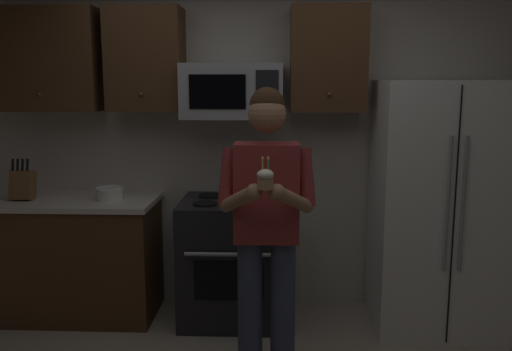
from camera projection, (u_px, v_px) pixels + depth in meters
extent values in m
cube|color=beige|center=(255.00, 144.00, 4.39)|extent=(4.40, 0.10, 2.60)
cube|color=black|center=(232.00, 260.00, 4.15)|extent=(0.76, 0.66, 0.92)
cube|color=black|center=(228.00, 281.00, 3.83)|extent=(0.48, 0.01, 0.28)
cylinder|color=#99999E|center=(228.00, 255.00, 3.77)|extent=(0.60, 0.03, 0.03)
cylinder|color=black|center=(205.00, 204.00, 3.94)|extent=(0.18, 0.18, 0.01)
cylinder|color=black|center=(255.00, 204.00, 3.93)|extent=(0.18, 0.18, 0.01)
cylinder|color=black|center=(210.00, 196.00, 4.22)|extent=(0.18, 0.18, 0.01)
cylinder|color=black|center=(257.00, 196.00, 4.20)|extent=(0.18, 0.18, 0.01)
cube|color=#9EA0A5|center=(233.00, 91.00, 4.06)|extent=(0.74, 0.40, 0.40)
cube|color=black|center=(217.00, 92.00, 3.86)|extent=(0.40, 0.01, 0.24)
cube|color=black|center=(267.00, 92.00, 3.84)|extent=(0.16, 0.01, 0.30)
cube|color=white|center=(438.00, 206.00, 3.98)|extent=(0.90, 0.72, 1.80)
cylinder|color=gray|center=(448.00, 204.00, 3.59)|extent=(0.02, 0.02, 0.90)
cylinder|color=gray|center=(463.00, 204.00, 3.59)|extent=(0.02, 0.02, 0.90)
cube|color=black|center=(454.00, 219.00, 3.62)|extent=(0.01, 0.01, 1.74)
cube|color=#4C301C|center=(47.00, 60.00, 4.13)|extent=(0.80, 0.34, 0.76)
sphere|color=brown|center=(39.00, 94.00, 3.99)|extent=(0.03, 0.03, 0.03)
cube|color=#4C301C|center=(146.00, 60.00, 4.09)|extent=(0.55, 0.34, 0.76)
sphere|color=brown|center=(141.00, 94.00, 3.96)|extent=(0.03, 0.03, 0.03)
cube|color=#4C301C|center=(328.00, 59.00, 4.04)|extent=(0.55, 0.34, 0.76)
sphere|color=brown|center=(329.00, 94.00, 3.90)|extent=(0.03, 0.03, 0.03)
cube|color=#4C301C|center=(64.00, 259.00, 4.23)|extent=(1.40, 0.62, 0.88)
cube|color=beige|center=(61.00, 201.00, 4.15)|extent=(1.44, 0.66, 0.04)
cube|color=brown|center=(23.00, 185.00, 4.09)|extent=(0.16, 0.15, 0.24)
cylinder|color=black|center=(13.00, 165.00, 4.05)|extent=(0.02, 0.04, 0.09)
cylinder|color=black|center=(18.00, 165.00, 4.05)|extent=(0.02, 0.04, 0.09)
cylinder|color=black|center=(22.00, 165.00, 4.05)|extent=(0.02, 0.04, 0.09)
cylinder|color=black|center=(27.00, 165.00, 4.04)|extent=(0.02, 0.04, 0.09)
cylinder|color=white|center=(110.00, 194.00, 4.09)|extent=(0.20, 0.20, 0.09)
torus|color=white|center=(109.00, 188.00, 4.08)|extent=(0.21, 0.21, 0.01)
cylinder|color=#383F59|center=(250.00, 308.00, 3.35)|extent=(0.15, 0.15, 0.86)
cylinder|color=#383F59|center=(283.00, 308.00, 3.34)|extent=(0.15, 0.15, 0.86)
cube|color=maroon|center=(267.00, 192.00, 3.23)|extent=(0.38, 0.22, 0.58)
sphere|color=#A37556|center=(267.00, 114.00, 3.15)|extent=(0.22, 0.22, 0.22)
sphere|color=#382314|center=(267.00, 105.00, 3.15)|extent=(0.20, 0.20, 0.20)
cylinder|color=maroon|center=(228.00, 177.00, 3.19)|extent=(0.15, 0.18, 0.35)
cylinder|color=#A37556|center=(239.00, 199.00, 3.04)|extent=(0.26, 0.33, 0.21)
sphere|color=#A37556|center=(254.00, 192.00, 2.90)|extent=(0.09, 0.09, 0.09)
cylinder|color=maroon|center=(306.00, 178.00, 3.17)|extent=(0.15, 0.18, 0.35)
cylinder|color=#A37556|center=(293.00, 200.00, 3.03)|extent=(0.26, 0.33, 0.21)
sphere|color=#A37556|center=(277.00, 192.00, 2.90)|extent=(0.09, 0.09, 0.09)
cylinder|color=#A87F56|center=(265.00, 184.00, 2.87)|extent=(0.08, 0.08, 0.06)
ellipsoid|color=white|center=(265.00, 175.00, 2.86)|extent=(0.09, 0.09, 0.06)
cylinder|color=#4CBF66|center=(268.00, 166.00, 2.85)|extent=(0.01, 0.01, 0.06)
ellipsoid|color=#FFD159|center=(268.00, 158.00, 2.85)|extent=(0.01, 0.01, 0.02)
cylinder|color=#F2D84C|center=(263.00, 166.00, 2.86)|extent=(0.01, 0.01, 0.06)
ellipsoid|color=#FFD159|center=(263.00, 158.00, 2.85)|extent=(0.01, 0.01, 0.02)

